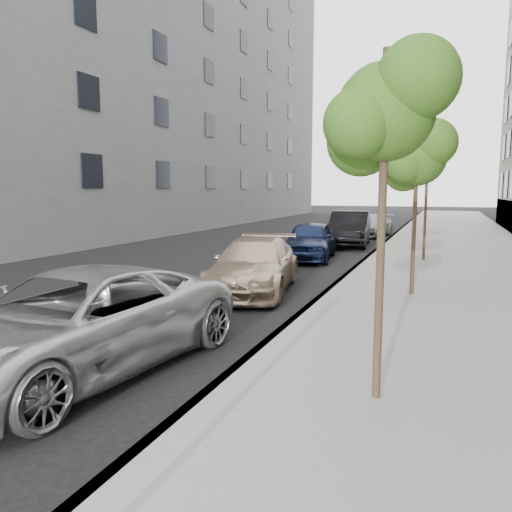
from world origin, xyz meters
The scene contains 12 objects.
ground centered at (0.00, 0.00, 0.00)m, with size 160.00×160.00×0.00m, color black.
sidewalk centered at (4.30, 24.00, 0.07)m, with size 6.40×72.00×0.14m, color gray.
curb centered at (1.18, 24.00, 0.07)m, with size 0.15×72.00×0.14m, color #9E9B93.
opposite_building centered at (-20.00, 18.00, 12.00)m, with size 18.00×70.00×24.00m, color gray.
tree_near centered at (3.23, 1.50, 3.53)m, with size 1.52×1.32×4.14m.
tree_mid centered at (3.23, 8.00, 3.43)m, with size 1.71×1.51×4.13m.
tree_far centered at (3.23, 14.50, 3.65)m, with size 1.55×1.35×4.28m.
minivan centered at (-1.05, 1.17, 0.75)m, with size 2.48×5.39×1.50m, color #AFB1B4.
suv centered at (-0.75, 7.62, 0.69)m, with size 1.94×4.77×1.38m, color tan.
sedan_blue centered at (-0.95, 14.08, 0.73)m, with size 1.73×4.30×1.47m, color #111939.
sedan_black centered at (-0.38, 19.31, 0.82)m, with size 1.73×4.97×1.64m, color black.
sedan_rear centered at (-0.10, 24.56, 0.63)m, with size 1.76×4.33×1.26m, color gray.
Camera 1 is at (3.90, -4.47, 2.66)m, focal length 35.00 mm.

